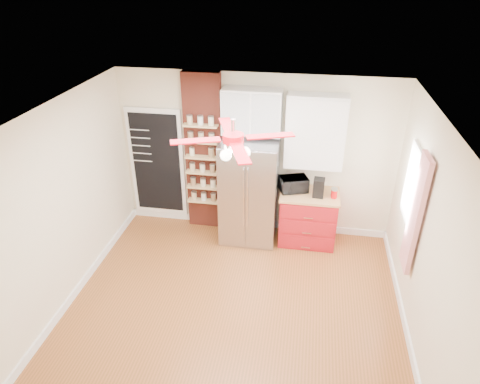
% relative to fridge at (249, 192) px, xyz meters
% --- Properties ---
extents(floor, '(4.50, 4.50, 0.00)m').
position_rel_fridge_xyz_m(floor, '(0.05, -1.63, -0.88)').
color(floor, brown).
rests_on(floor, ground).
extents(ceiling, '(4.50, 4.50, 0.00)m').
position_rel_fridge_xyz_m(ceiling, '(0.05, -1.63, 1.83)').
color(ceiling, white).
rests_on(ceiling, wall_back).
extents(wall_back, '(4.50, 0.02, 2.70)m').
position_rel_fridge_xyz_m(wall_back, '(0.05, 0.37, 0.48)').
color(wall_back, beige).
rests_on(wall_back, floor).
extents(wall_front, '(4.50, 0.02, 2.70)m').
position_rel_fridge_xyz_m(wall_front, '(0.05, -3.63, 0.48)').
color(wall_front, beige).
rests_on(wall_front, floor).
extents(wall_left, '(0.02, 4.00, 2.70)m').
position_rel_fridge_xyz_m(wall_left, '(-2.20, -1.63, 0.48)').
color(wall_left, beige).
rests_on(wall_left, floor).
extents(wall_right, '(0.02, 4.00, 2.70)m').
position_rel_fridge_xyz_m(wall_right, '(2.30, -1.63, 0.48)').
color(wall_right, beige).
rests_on(wall_right, floor).
extents(chalkboard, '(0.95, 0.05, 1.95)m').
position_rel_fridge_xyz_m(chalkboard, '(-1.65, 0.33, 0.23)').
color(chalkboard, white).
rests_on(chalkboard, wall_back).
extents(brick_pillar, '(0.60, 0.16, 2.70)m').
position_rel_fridge_xyz_m(brick_pillar, '(-0.80, 0.29, 0.48)').
color(brick_pillar, maroon).
rests_on(brick_pillar, floor).
extents(fridge, '(0.90, 0.70, 1.75)m').
position_rel_fridge_xyz_m(fridge, '(0.00, 0.00, 0.00)').
color(fridge, '#A4A4A8').
rests_on(fridge, floor).
extents(upper_glass_cabinet, '(0.90, 0.35, 0.70)m').
position_rel_fridge_xyz_m(upper_glass_cabinet, '(0.00, 0.20, 1.27)').
color(upper_glass_cabinet, white).
rests_on(upper_glass_cabinet, wall_back).
extents(red_cabinet, '(0.94, 0.64, 0.90)m').
position_rel_fridge_xyz_m(red_cabinet, '(0.97, 0.05, -0.42)').
color(red_cabinet, '#A5141C').
rests_on(red_cabinet, floor).
extents(upper_shelf_unit, '(0.90, 0.30, 1.15)m').
position_rel_fridge_xyz_m(upper_shelf_unit, '(0.97, 0.22, 1.00)').
color(upper_shelf_unit, white).
rests_on(upper_shelf_unit, wall_back).
extents(window, '(0.04, 0.75, 1.05)m').
position_rel_fridge_xyz_m(window, '(2.28, -0.73, 0.68)').
color(window, white).
rests_on(window, wall_right).
extents(curtain, '(0.06, 0.40, 1.55)m').
position_rel_fridge_xyz_m(curtain, '(2.23, -1.28, 0.57)').
color(curtain, red).
rests_on(curtain, wall_right).
extents(ceiling_fan, '(1.40, 1.40, 0.44)m').
position_rel_fridge_xyz_m(ceiling_fan, '(0.05, -1.63, 1.55)').
color(ceiling_fan, silver).
rests_on(ceiling_fan, ceiling).
extents(toaster_oven, '(0.51, 0.43, 0.24)m').
position_rel_fridge_xyz_m(toaster_oven, '(0.70, 0.10, 0.14)').
color(toaster_oven, black).
rests_on(toaster_oven, red_cabinet).
extents(coffee_maker, '(0.18, 0.19, 0.30)m').
position_rel_fridge_xyz_m(coffee_maker, '(1.10, -0.01, 0.17)').
color(coffee_maker, black).
rests_on(coffee_maker, red_cabinet).
extents(canister_left, '(0.10, 0.10, 0.14)m').
position_rel_fridge_xyz_m(canister_left, '(1.34, -0.03, 0.09)').
color(canister_left, '#C00A0C').
rests_on(canister_left, red_cabinet).
extents(canister_right, '(0.10, 0.10, 0.13)m').
position_rel_fridge_xyz_m(canister_right, '(1.34, 0.03, 0.09)').
color(canister_right, '#A30916').
rests_on(canister_right, red_cabinet).
extents(pantry_jar_oats, '(0.11, 0.11, 0.12)m').
position_rel_fridge_xyz_m(pantry_jar_oats, '(-0.97, 0.18, 0.56)').
color(pantry_jar_oats, beige).
rests_on(pantry_jar_oats, brick_pillar).
extents(pantry_jar_beans, '(0.12, 0.12, 0.14)m').
position_rel_fridge_xyz_m(pantry_jar_beans, '(-0.64, 0.16, 0.57)').
color(pantry_jar_beans, '#92734A').
rests_on(pantry_jar_beans, brick_pillar).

